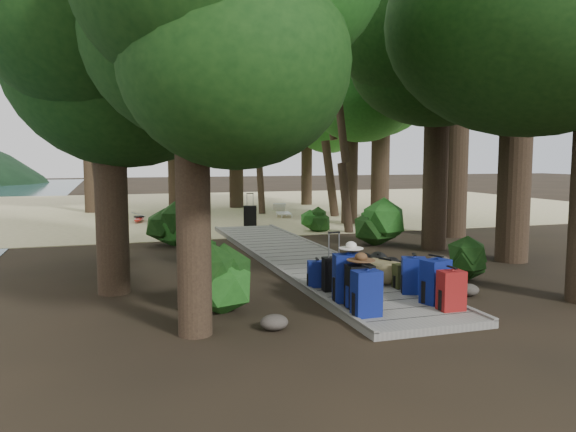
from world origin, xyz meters
name	(u,v)px	position (x,y,z in m)	size (l,w,h in m)	color
ground	(315,268)	(0.00, 0.00, 0.00)	(120.00, 120.00, 0.00)	black
sand_beach	(202,207)	(0.00, 16.00, 0.01)	(40.00, 22.00, 0.02)	beige
boardwalk	(300,258)	(0.00, 1.00, 0.06)	(2.00, 12.00, 0.12)	gray
backpack_left_a	(366,291)	(-0.74, -4.20, 0.50)	(0.41, 0.28, 0.76)	navy
backpack_left_b	(360,284)	(-0.63, -3.75, 0.50)	(0.41, 0.29, 0.76)	black
backpack_left_c	(348,275)	(-0.65, -3.33, 0.55)	(0.47, 0.33, 0.87)	navy
backpack_left_d	(317,272)	(-0.76, -2.19, 0.38)	(0.34, 0.25, 0.52)	navy
backpack_right_a	(451,288)	(0.65, -4.31, 0.46)	(0.38, 0.27, 0.69)	maroon
backpack_right_b	(436,279)	(0.66, -3.86, 0.52)	(0.44, 0.31, 0.79)	navy
backpack_right_c	(414,273)	(0.66, -3.17, 0.47)	(0.41, 0.29, 0.70)	navy
backpack_right_d	(402,275)	(0.68, -2.74, 0.36)	(0.32, 0.23, 0.48)	#39411E
duffel_right_khaki	(385,271)	(0.63, -2.17, 0.33)	(0.41, 0.62, 0.41)	olive
duffel_right_black	(378,264)	(0.77, -1.59, 0.33)	(0.42, 0.67, 0.42)	black
suitcase_on_boardwalk	(334,274)	(-0.60, -2.58, 0.42)	(0.39, 0.21, 0.60)	black
lone_suitcase_on_sand	(250,216)	(0.45, 7.90, 0.38)	(0.46, 0.26, 0.72)	black
hat_brown	(361,256)	(-0.63, -3.77, 0.94)	(0.45, 0.45, 0.13)	#51351E
hat_white	(351,244)	(-0.58, -3.29, 1.05)	(0.40, 0.40, 0.13)	silver
kayak	(139,218)	(-3.30, 10.37, 0.16)	(0.62, 2.85, 0.29)	#AE160E
sun_lounger	(283,210)	(2.48, 10.39, 0.29)	(0.53, 1.66, 0.53)	silver
tree_right_b	(521,28)	(4.79, -0.63, 5.43)	(6.08, 6.08, 10.86)	black
tree_right_c	(438,72)	(4.00, 1.50, 4.69)	(5.42, 5.42, 9.39)	black
tree_right_d	(459,55)	(5.90, 3.42, 5.55)	(6.06, 6.06, 11.11)	black
tree_right_e	(350,107)	(4.18, 7.56, 4.30)	(4.78, 4.78, 8.60)	black
tree_right_f	(382,85)	(6.18, 9.02, 5.34)	(5.98, 5.98, 10.68)	black
tree_left_a	(191,87)	(-3.24, -3.94, 3.42)	(4.10, 4.10, 6.83)	black
tree_left_b	(107,62)	(-4.31, -1.07, 4.14)	(4.60, 4.60, 8.27)	black
tree_left_c	(112,98)	(-4.20, 2.33, 3.86)	(4.44, 4.44, 7.73)	black
tree_back_a	(173,125)	(-1.51, 14.37, 3.92)	(4.53, 4.53, 7.84)	black
tree_back_b	(236,107)	(1.59, 15.34, 4.88)	(5.46, 5.46, 9.76)	black
tree_back_c	(307,127)	(5.44, 15.90, 4.04)	(4.49, 4.49, 8.08)	black
tree_back_d	(89,116)	(-5.13, 14.86, 4.27)	(5.12, 5.12, 8.54)	black
palm_right_a	(351,128)	(3.25, 5.43, 3.44)	(4.04, 4.04, 6.88)	#114012
palm_right_b	(332,102)	(4.60, 10.36, 4.75)	(4.92, 4.92, 9.51)	#114012
palm_right_c	(265,141)	(2.20, 12.15, 3.16)	(3.98, 3.98, 6.33)	#114012
palm_left_a	(93,120)	(-4.74, 6.18, 3.59)	(4.51, 4.51, 7.18)	#114012
rock_left_a	(274,322)	(-2.13, -4.08, 0.11)	(0.41, 0.37, 0.23)	#4C473F
rock_left_b	(209,287)	(-2.65, -1.53, 0.10)	(0.35, 0.32, 0.19)	#4C473F
rock_left_c	(219,259)	(-1.99, 0.94, 0.14)	(0.51, 0.46, 0.28)	#4C473F
rock_left_d	(204,247)	(-1.99, 3.09, 0.09)	(0.32, 0.28, 0.17)	#4C473F
rock_right_a	(468,290)	(1.74, -3.22, 0.11)	(0.40, 0.36, 0.22)	#4C473F
rock_right_b	(440,262)	(2.65, -0.88, 0.14)	(0.52, 0.47, 0.29)	#4C473F
rock_right_c	(354,249)	(1.70, 1.60, 0.09)	(0.32, 0.29, 0.17)	#4C473F
shrub_left_a	(215,279)	(-2.76, -2.87, 0.54)	(1.20, 1.20, 1.08)	#1C4F17
shrub_left_b	(201,248)	(-2.36, 1.19, 0.38)	(0.84, 0.84, 0.75)	#1C4F17
shrub_left_c	(171,226)	(-2.71, 4.29, 0.54)	(1.20, 1.20, 1.08)	#1C4F17
shrub_right_a	(460,259)	(2.37, -2.06, 0.43)	(0.95, 0.95, 0.85)	#1C4F17
shrub_right_b	(378,223)	(2.80, 2.46, 0.64)	(1.41, 1.41, 1.27)	#1C4F17
shrub_right_c	(315,220)	(2.21, 5.92, 0.37)	(0.82, 0.82, 0.74)	#1C4F17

